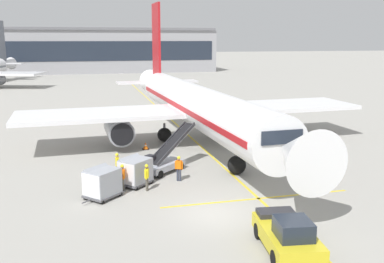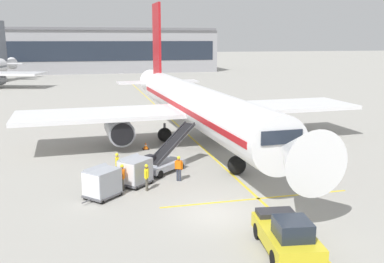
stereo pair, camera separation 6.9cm
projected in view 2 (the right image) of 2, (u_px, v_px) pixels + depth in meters
ground_plane at (214, 214)px, 23.66m from camera, size 600.00×600.00×0.00m
parked_airplane at (195, 105)px, 39.70m from camera, size 31.97×41.36×13.86m
belt_loader at (164, 159)px, 31.24m from camera, size 4.77×4.35×3.20m
baggage_cart_lead at (135, 170)px, 28.26m from camera, size 2.55×2.54×1.91m
baggage_cart_second at (102, 182)px, 25.98m from camera, size 2.55×2.54×1.91m
pushback_tug at (287, 234)px, 19.38m from camera, size 2.64×4.63×1.83m
ground_crew_by_loader at (147, 175)px, 27.22m from camera, size 0.35×0.55×1.74m
ground_crew_by_carts at (122, 176)px, 27.18m from camera, size 0.31×0.56×1.74m
ground_crew_marshaller at (179, 167)px, 29.08m from camera, size 0.51×0.40×1.74m
ground_crew_wingwalker at (117, 163)px, 29.84m from camera, size 0.28×0.57×1.74m
safety_cone_engine_keepout at (146, 146)px, 37.58m from camera, size 0.56×0.56×0.64m
apron_guidance_line_lead_in at (198, 144)px, 39.73m from camera, size 0.20×110.00×0.01m
apron_guidance_line_stop_bar at (257, 199)px, 26.00m from camera, size 12.00×0.20×0.01m
terminal_building at (54, 51)px, 123.60m from camera, size 92.72×18.60×12.62m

